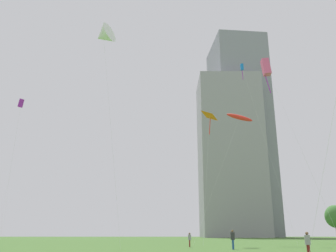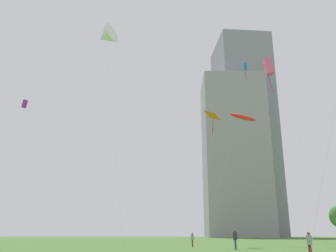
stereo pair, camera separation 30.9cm
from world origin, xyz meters
name	(u,v)px [view 2 (the right image)]	position (x,y,z in m)	size (l,w,h in m)	color
person_standing_0	(309,242)	(11.74, 1.56, 0.94)	(0.36, 0.36, 1.63)	maroon
person_standing_1	(235,238)	(8.74, 13.21, 1.07)	(0.41, 0.41, 1.85)	#1E478C
person_standing_3	(192,239)	(4.86, 19.55, 0.92)	(0.35, 0.35, 1.59)	maroon
kite_flying_1	(269,67)	(15.18, 18.87, 22.26)	(3.46, 9.52, 23.52)	silver
kite_flying_2	(242,117)	(13.50, 29.33, 18.81)	(9.82, 3.57, 19.88)	silver
kite_flying_3	(106,36)	(-6.39, 19.35, 27.27)	(5.65, 5.67, 28.91)	silver
kite_flying_4	(212,117)	(8.42, 25.75, 17.71)	(2.91, 4.01, 18.46)	silver
kite_flying_5	(245,68)	(15.15, 32.28, 28.60)	(3.09, 11.20, 29.54)	silver
kite_flying_6	(25,104)	(-20.06, 27.53, 20.44)	(2.95, 7.35, 21.25)	silver
distant_highrise_0	(245,134)	(32.91, 122.13, 41.73)	(20.97, 25.91, 83.46)	gray
distant_highrise_1	(235,155)	(26.56, 112.35, 30.65)	(23.48, 20.81, 61.30)	#939399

